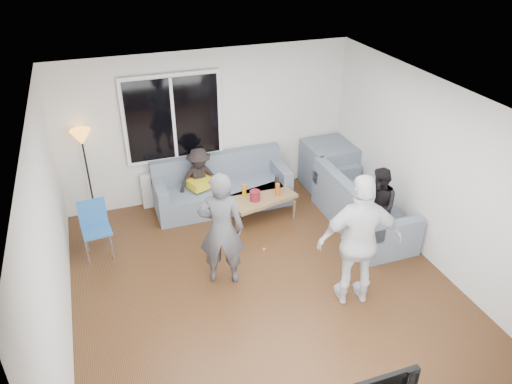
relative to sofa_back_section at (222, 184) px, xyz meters
name	(u,v)px	position (x,y,z in m)	size (l,w,h in m)	color
floor	(264,287)	(-0.07, -2.27, -0.45)	(5.00, 5.50, 0.04)	#56351C
ceiling	(265,104)	(-0.07, -2.27, 2.20)	(5.00, 5.50, 0.04)	white
wall_back	(208,126)	(-0.07, 0.50, 0.88)	(5.00, 0.04, 2.60)	silver
wall_front	(387,379)	(-0.07, -5.04, 0.88)	(5.00, 0.04, 2.60)	silver
wall_left	(48,245)	(-2.59, -2.27, 0.88)	(0.04, 5.50, 2.60)	silver
wall_right	(435,174)	(2.45, -2.27, 0.88)	(0.04, 5.50, 2.60)	silver
window_frame	(173,118)	(-0.67, 0.42, 1.12)	(1.62, 0.06, 1.47)	white
window_glass	(173,119)	(-0.67, 0.38, 1.12)	(1.50, 0.02, 1.35)	black
window_mullion	(173,119)	(-0.67, 0.37, 1.12)	(0.05, 0.03, 1.35)	white
radiator	(179,186)	(-0.67, 0.38, -0.11)	(1.30, 0.12, 0.62)	silver
potted_plant	(199,158)	(-0.29, 0.35, 0.38)	(0.20, 0.16, 0.36)	#2A6327
vase	(163,169)	(-0.92, 0.35, 0.28)	(0.15, 0.15, 0.16)	white
sofa_back_section	(222,184)	(0.00, 0.00, 0.00)	(2.30, 0.85, 0.85)	slate
sofa_right_section	(364,203)	(1.95, -1.39, 0.00)	(0.85, 2.00, 0.85)	slate
sofa_corner	(329,166)	(2.04, 0.00, 0.00)	(0.85, 0.85, 0.85)	slate
cushion_yellow	(200,183)	(-0.38, -0.02, 0.09)	(0.38, 0.32, 0.14)	gold
cushion_red	(202,181)	(-0.32, 0.06, 0.09)	(0.36, 0.30, 0.13)	#9B2C16
coffee_table	(261,206)	(0.50, -0.57, -0.22)	(1.10, 0.60, 0.40)	#956C48
pitcher	(255,196)	(0.36, -0.67, 0.06)	(0.17, 0.17, 0.17)	maroon
side_chair	(97,231)	(-2.12, -0.79, 0.01)	(0.40, 0.40, 0.86)	#2762AA
floor_lamp	(88,176)	(-2.12, 0.33, 0.36)	(0.32, 0.32, 1.56)	orange
player_left	(221,229)	(-0.55, -1.93, 0.41)	(0.61, 0.40, 1.67)	#454549
player_right	(360,242)	(0.96, -2.88, 0.49)	(1.07, 0.45, 1.83)	silver
spectator_right	(379,206)	(1.95, -1.79, 0.18)	(0.59, 0.46, 1.22)	black
spectator_back	(200,179)	(-0.38, 0.03, 0.13)	(0.72, 0.42, 1.12)	black
bottle_e	(277,182)	(0.85, -0.41, 0.09)	(0.07, 0.07, 0.23)	black
bottle_a	(244,190)	(0.24, -0.47, 0.08)	(0.07, 0.07, 0.21)	#C7780B
bottle_d	(278,190)	(0.76, -0.66, 0.09)	(0.07, 0.07, 0.22)	#CB5812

